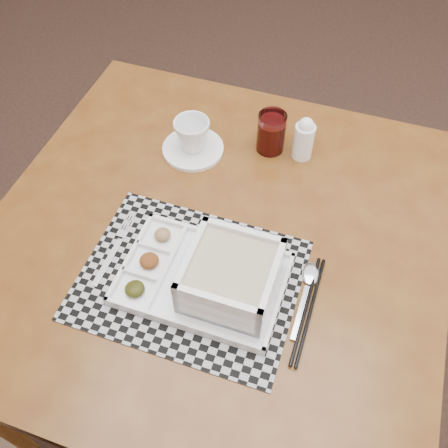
% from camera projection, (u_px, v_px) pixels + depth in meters
% --- Properties ---
extents(floor, '(5.00, 5.00, 0.00)m').
position_uv_depth(floor, '(329.00, 201.00, 2.07)').
color(floor, black).
rests_on(floor, ground).
extents(dining_table, '(1.09, 1.09, 0.73)m').
position_uv_depth(dining_table, '(216.00, 251.00, 1.13)').
color(dining_table, '#51250E').
rests_on(dining_table, ground).
extents(placemat, '(0.47, 0.39, 0.00)m').
position_uv_depth(placemat, '(190.00, 279.00, 1.00)').
color(placemat, '#9E9DA5').
rests_on(placemat, dining_table).
extents(serving_tray, '(0.34, 0.26, 0.10)m').
position_uv_depth(serving_tray, '(222.00, 278.00, 0.95)').
color(serving_tray, white).
rests_on(serving_tray, placemat).
extents(fork, '(0.04, 0.19, 0.00)m').
position_uv_depth(fork, '(114.00, 248.00, 1.04)').
color(fork, silver).
rests_on(fork, placemat).
extents(spoon, '(0.04, 0.18, 0.01)m').
position_uv_depth(spoon, '(309.00, 279.00, 0.99)').
color(spoon, silver).
rests_on(spoon, placemat).
extents(chopsticks, '(0.05, 0.24, 0.01)m').
position_uv_depth(chopsticks, '(308.00, 309.00, 0.95)').
color(chopsticks, black).
rests_on(chopsticks, placemat).
extents(saucer, '(0.15, 0.15, 0.01)m').
position_uv_depth(saucer, '(193.00, 149.00, 1.22)').
color(saucer, white).
rests_on(saucer, dining_table).
extents(cup, '(0.10, 0.10, 0.08)m').
position_uv_depth(cup, '(192.00, 135.00, 1.18)').
color(cup, white).
rests_on(cup, saucer).
extents(juice_glass, '(0.07, 0.07, 0.10)m').
position_uv_depth(juice_glass, '(271.00, 134.00, 1.19)').
color(juice_glass, white).
rests_on(juice_glass, dining_table).
extents(creamer_bottle, '(0.05, 0.05, 0.11)m').
position_uv_depth(creamer_bottle, '(304.00, 139.00, 1.17)').
color(creamer_bottle, white).
rests_on(creamer_bottle, dining_table).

